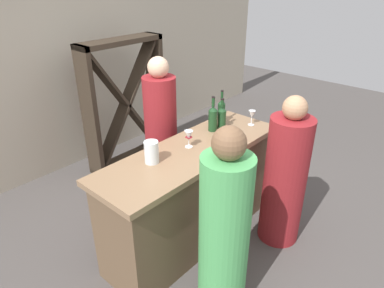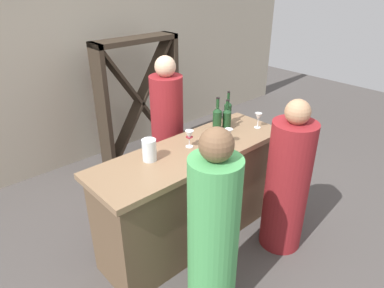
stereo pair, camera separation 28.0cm
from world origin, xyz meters
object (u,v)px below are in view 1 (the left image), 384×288
object	(u,v)px
wine_glass_near_center	(252,115)
water_pitcher	(152,152)
wine_glass_near_left	(227,131)
wine_glass_near_right	(189,136)
wine_bottle_center_olive_green	(221,111)
person_left_guest	(285,179)
wine_rack	(125,104)
wine_bottle_second_left_olive_green	(222,117)
wine_bottle_leftmost_olive_green	(213,118)
person_right_guest	(161,141)
person_center_guest	(224,232)

from	to	relation	value
wine_glass_near_center	water_pitcher	world-z (taller)	water_pitcher
wine_glass_near_left	wine_glass_near_right	world-z (taller)	wine_glass_near_right
wine_bottle_center_olive_green	wine_glass_near_center	bearing A→B (deg)	-59.52
wine_bottle_center_olive_green	water_pitcher	size ratio (longest dim) A/B	1.86
person_left_guest	wine_rack	bearing A→B (deg)	3.49
wine_glass_near_right	water_pitcher	bearing A→B (deg)	174.19
wine_bottle_second_left_olive_green	person_left_guest	distance (m)	0.82
wine_bottle_leftmost_olive_green	wine_bottle_second_left_olive_green	xyz separation A→B (m)	(0.10, -0.03, -0.02)
wine_bottle_center_olive_green	person_left_guest	bearing A→B (deg)	-93.26
wine_rack	wine_bottle_second_left_olive_green	bearing A→B (deg)	-91.86
wine_rack	wine_glass_near_left	distance (m)	1.81
wine_glass_near_left	wine_glass_near_right	bearing A→B (deg)	149.67
person_right_guest	wine_rack	bearing A→B (deg)	166.76
wine_glass_near_left	wine_bottle_leftmost_olive_green	bearing A→B (deg)	67.08
wine_bottle_second_left_olive_green	person_right_guest	world-z (taller)	person_right_guest
wine_glass_near_left	person_left_guest	size ratio (longest dim) A/B	0.09
wine_bottle_second_left_olive_green	water_pitcher	distance (m)	0.90
wine_glass_near_left	wine_glass_near_right	size ratio (longest dim) A/B	0.89
wine_bottle_leftmost_olive_green	person_left_guest	bearing A→B (deg)	-77.43
water_pitcher	wine_glass_near_center	bearing A→B (deg)	-8.95
person_right_guest	wine_glass_near_center	bearing A→B (deg)	43.12
wine_glass_near_right	person_left_guest	xyz separation A→B (m)	(0.57, -0.66, -0.42)
wine_glass_near_left	person_center_guest	bearing A→B (deg)	-143.23
water_pitcher	wine_rack	bearing A→B (deg)	58.61
wine_rack	wine_bottle_leftmost_olive_green	xyz separation A→B (m)	(-0.15, -1.54, 0.29)
wine_glass_near_right	water_pitcher	distance (m)	0.40
wine_bottle_second_left_olive_green	wine_glass_near_right	xyz separation A→B (m)	(-0.51, -0.03, -0.01)
person_center_guest	person_right_guest	size ratio (longest dim) A/B	0.93
wine_rack	person_center_guest	size ratio (longest dim) A/B	1.08
wine_bottle_leftmost_olive_green	water_pitcher	world-z (taller)	wine_bottle_leftmost_olive_green
wine_bottle_second_left_olive_green	wine_glass_near_right	bearing A→B (deg)	-176.21
wine_bottle_leftmost_olive_green	wine_bottle_second_left_olive_green	bearing A→B (deg)	-14.96
wine_rack	person_right_guest	size ratio (longest dim) A/B	1.00
wine_glass_near_center	person_left_guest	size ratio (longest dim) A/B	0.10
wine_bottle_leftmost_olive_green	wine_glass_near_right	world-z (taller)	wine_bottle_leftmost_olive_green
wine_rack	person_center_guest	bearing A→B (deg)	-112.75
wine_rack	person_center_guest	xyz separation A→B (m)	(-0.97, -2.31, -0.12)
wine_bottle_second_left_olive_green	person_left_guest	world-z (taller)	person_left_guest
wine_bottle_second_left_olive_green	person_left_guest	bearing A→B (deg)	-85.25
wine_glass_near_center	person_left_guest	distance (m)	0.70
person_right_guest	wine_glass_near_right	bearing A→B (deg)	-14.47
wine_bottle_leftmost_olive_green	wine_glass_near_left	distance (m)	0.26
wine_rack	person_right_guest	bearing A→B (deg)	-108.80
wine_bottle_leftmost_olive_green	wine_glass_near_center	bearing A→B (deg)	-29.56
wine_glass_near_right	person_center_guest	size ratio (longest dim) A/B	0.10
wine_bottle_center_olive_green	person_center_guest	distance (m)	1.37
water_pitcher	wine_glass_near_right	bearing A→B (deg)	-5.81
wine_glass_near_center	person_right_guest	bearing A→B (deg)	127.56
wine_glass_near_center	person_right_guest	world-z (taller)	person_right_guest
wine_rack	person_left_guest	bearing A→B (deg)	-89.83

